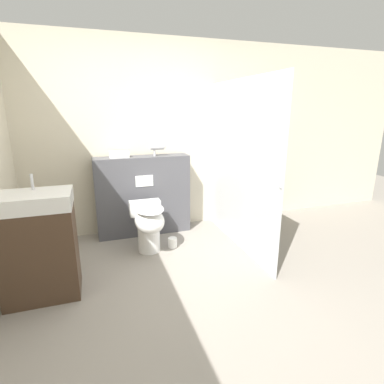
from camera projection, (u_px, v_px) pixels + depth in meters
name	position (u px, v px, depth m)	size (l,w,h in m)	color
ground_plane	(202.00, 300.00, 2.63)	(12.00, 12.00, 0.00)	gray
wall_back	(155.00, 138.00, 3.98)	(8.00, 0.06, 2.50)	beige
partition_panel	(143.00, 196.00, 3.94)	(1.21, 0.27, 1.04)	#4C4C51
shower_glass	(239.00, 167.00, 3.47)	(0.04, 1.75, 1.95)	silver
toilet	(149.00, 223.00, 3.44)	(0.37, 0.60, 0.56)	white
sink_vanity	(39.00, 246.00, 2.59)	(0.62, 0.42, 1.09)	#473323
hair_drier	(158.00, 147.00, 3.80)	(0.20, 0.07, 0.15)	#B7B7BC
folded_towel	(119.00, 154.00, 3.70)	(0.24, 0.14, 0.08)	white
spare_toilet_roll	(173.00, 243.00, 3.62)	(0.11, 0.11, 0.12)	white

